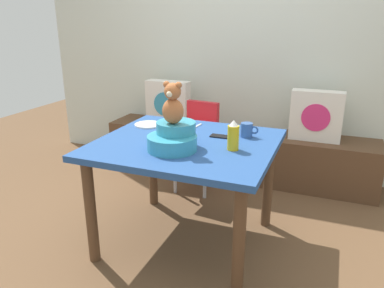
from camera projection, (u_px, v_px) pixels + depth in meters
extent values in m
plane|color=brown|center=(187.00, 240.00, 2.64)|extent=(8.00, 8.00, 0.00)
cube|color=silver|center=(247.00, 39.00, 3.57)|extent=(4.40, 0.10, 2.60)
cube|color=brown|center=(235.00, 153.00, 3.68)|extent=(2.60, 0.44, 0.46)
cube|color=white|center=(168.00, 103.00, 3.76)|extent=(0.44, 0.14, 0.44)
cylinder|color=teal|center=(165.00, 104.00, 3.69)|extent=(0.24, 0.01, 0.24)
cube|color=white|center=(316.00, 116.00, 3.26)|extent=(0.44, 0.14, 0.44)
cylinder|color=#E02D72|center=(316.00, 118.00, 3.20)|extent=(0.24, 0.01, 0.24)
cube|color=#264C8C|center=(186.00, 144.00, 2.41)|extent=(1.13, 1.02, 0.04)
cylinder|color=brown|center=(91.00, 212.00, 2.32)|extent=(0.07, 0.07, 0.70)
cylinder|color=brown|center=(239.00, 244.00, 1.99)|extent=(0.07, 0.07, 0.70)
cylinder|color=brown|center=(153.00, 165.00, 3.06)|extent=(0.07, 0.07, 0.70)
cylinder|color=brown|center=(268.00, 182.00, 2.73)|extent=(0.07, 0.07, 0.70)
cylinder|color=red|center=(196.00, 136.00, 3.28)|extent=(0.34, 0.34, 0.10)
cube|color=red|center=(203.00, 115.00, 3.34)|extent=(0.30, 0.08, 0.24)
cube|color=white|center=(186.00, 134.00, 3.10)|extent=(0.32, 0.23, 0.02)
cylinder|color=silver|center=(175.00, 169.00, 3.29)|extent=(0.03, 0.03, 0.46)
cylinder|color=silver|center=(205.00, 173.00, 3.19)|extent=(0.03, 0.03, 0.46)
cylinder|color=silver|center=(187.00, 158.00, 3.54)|extent=(0.03, 0.03, 0.46)
cylinder|color=silver|center=(215.00, 162.00, 3.44)|extent=(0.03, 0.03, 0.46)
cylinder|color=teal|center=(172.00, 143.00, 2.23)|extent=(0.30, 0.30, 0.09)
cylinder|color=teal|center=(176.00, 127.00, 2.26)|extent=(0.24, 0.24, 0.07)
ellipsoid|color=#B36437|center=(173.00, 111.00, 2.19)|extent=(0.13, 0.11, 0.15)
sphere|color=#B36437|center=(173.00, 91.00, 2.15)|extent=(0.10, 0.10, 0.10)
sphere|color=beige|center=(170.00, 94.00, 2.11)|extent=(0.04, 0.04, 0.04)
sphere|color=#B36437|center=(167.00, 84.00, 2.15)|extent=(0.04, 0.04, 0.04)
sphere|color=#B36437|center=(178.00, 85.00, 2.12)|extent=(0.04, 0.04, 0.04)
cylinder|color=gold|center=(233.00, 138.00, 2.23)|extent=(0.07, 0.07, 0.15)
cone|color=white|center=(234.00, 123.00, 2.20)|extent=(0.06, 0.06, 0.03)
cylinder|color=#335999|center=(247.00, 130.00, 2.48)|extent=(0.08, 0.08, 0.09)
torus|color=#335999|center=(254.00, 130.00, 2.46)|extent=(0.06, 0.01, 0.06)
cylinder|color=white|center=(168.00, 135.00, 2.52)|extent=(0.20, 0.20, 0.01)
cylinder|color=white|center=(148.00, 125.00, 2.75)|extent=(0.20, 0.20, 0.01)
cube|color=black|center=(221.00, 136.00, 2.49)|extent=(0.14, 0.07, 0.01)
cube|color=silver|center=(196.00, 127.00, 2.71)|extent=(0.03, 0.17, 0.01)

